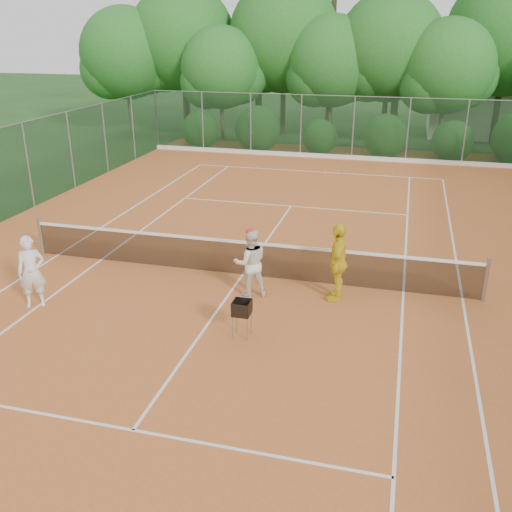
{
  "coord_description": "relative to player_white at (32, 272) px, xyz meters",
  "views": [
    {
      "loc": [
        3.82,
        -13.12,
        6.06
      ],
      "look_at": [
        0.69,
        -1.2,
        1.1
      ],
      "focal_mm": 40.0,
      "sensor_mm": 36.0,
      "label": 1
    }
  ],
  "objects": [
    {
      "name": "tropical_treeline",
      "position": [
        5.62,
        23.1,
        4.24
      ],
      "size": [
        32.1,
        8.49,
        15.03
      ],
      "color": "brown",
      "rests_on": "ground"
    },
    {
      "name": "stray_ball_c",
      "position": [
        5.17,
        15.03,
        -0.82
      ],
      "size": [
        0.07,
        0.07,
        0.07
      ],
      "primitive_type": "sphere",
      "color": "#CCDD33",
      "rests_on": "clay_court"
    },
    {
      "name": "fence_back",
      "position": [
        4.18,
        17.88,
        0.65
      ],
      "size": [
        18.07,
        0.07,
        3.0
      ],
      "color": "#19381E",
      "rests_on": "clay_court"
    },
    {
      "name": "player_yellow",
      "position": [
        6.73,
        2.12,
        0.1
      ],
      "size": [
        0.47,
        1.11,
        1.89
      ],
      "primitive_type": "imported",
      "rotation": [
        0.0,
        0.0,
        -1.58
      ],
      "color": "yellow",
      "rests_on": "clay_court"
    },
    {
      "name": "ball_hopper",
      "position": [
        5.05,
        -0.16,
        -0.2
      ],
      "size": [
        0.36,
        0.36,
        0.81
      ],
      "rotation": [
        0.0,
        0.0,
        -0.25
      ],
      "color": "gray",
      "rests_on": "clay_court"
    },
    {
      "name": "player_center_grp",
      "position": [
        4.69,
        1.82,
        -0.01
      ],
      "size": [
        1.0,
        0.91,
        1.7
      ],
      "color": "white",
      "rests_on": "clay_court"
    },
    {
      "name": "tennis_net",
      "position": [
        4.18,
        2.88,
        -0.34
      ],
      "size": [
        11.97,
        0.1,
        1.1
      ],
      "color": "gray",
      "rests_on": "clay_court"
    },
    {
      "name": "court_markings",
      "position": [
        4.18,
        2.88,
        -0.85
      ],
      "size": [
        11.03,
        23.83,
        0.01
      ],
      "color": "white",
      "rests_on": "clay_court"
    },
    {
      "name": "ground",
      "position": [
        4.18,
        2.88,
        -0.87
      ],
      "size": [
        120.0,
        120.0,
        0.0
      ],
      "primitive_type": "plane",
      "color": "#1E4317",
      "rests_on": "ground"
    },
    {
      "name": "club_building",
      "position": [
        13.18,
        26.88,
        0.63
      ],
      "size": [
        8.0,
        5.0,
        3.0
      ],
      "primitive_type": "cube",
      "color": "beige",
      "rests_on": "ground"
    },
    {
      "name": "clay_court",
      "position": [
        4.18,
        2.88,
        -0.86
      ],
      "size": [
        18.0,
        36.0,
        0.02
      ],
      "primitive_type": "cube",
      "color": "#C3672D",
      "rests_on": "ground"
    },
    {
      "name": "stray_ball_b",
      "position": [
        7.51,
        15.59,
        -0.82
      ],
      "size": [
        0.07,
        0.07,
        0.07
      ],
      "primitive_type": "sphere",
      "color": "gold",
      "rests_on": "clay_court"
    },
    {
      "name": "player_white",
      "position": [
        0.0,
        0.0,
        0.0
      ],
      "size": [
        0.74,
        0.67,
        1.7
      ],
      "primitive_type": "imported",
      "rotation": [
        0.0,
        0.0,
        0.56
      ],
      "color": "white",
      "rests_on": "clay_court"
    },
    {
      "name": "stray_ball_a",
      "position": [
        4.61,
        14.91,
        -0.82
      ],
      "size": [
        0.07,
        0.07,
        0.07
      ],
      "primitive_type": "sphere",
      "color": "#C4DB33",
      "rests_on": "clay_court"
    }
  ]
}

